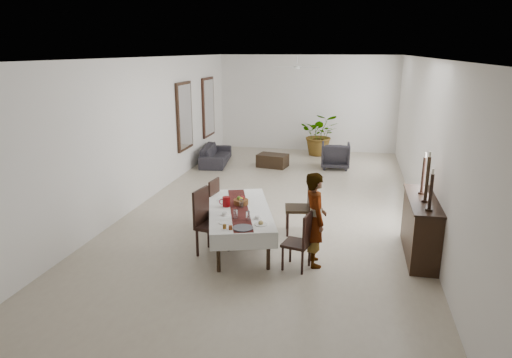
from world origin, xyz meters
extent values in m
cube|color=#B8AC93|center=(0.00, 0.00, 0.00)|extent=(6.00, 12.00, 0.00)
cube|color=silver|center=(0.00, 0.00, 3.20)|extent=(6.00, 12.00, 0.02)
cube|color=white|center=(0.00, 6.00, 1.60)|extent=(6.00, 0.02, 3.20)
cube|color=white|center=(0.00, -6.00, 1.60)|extent=(6.00, 0.02, 3.20)
cube|color=white|center=(-3.00, 0.00, 1.60)|extent=(0.02, 12.00, 3.20)
cube|color=white|center=(3.00, 0.00, 1.60)|extent=(0.02, 12.00, 3.20)
cube|color=black|center=(-0.28, -2.27, 0.64)|extent=(1.50, 2.30, 0.04)
cylinder|color=black|center=(-0.35, -3.35, 0.31)|extent=(0.08, 0.08, 0.62)
cylinder|color=black|center=(0.40, -3.11, 0.31)|extent=(0.08, 0.08, 0.62)
cylinder|color=black|center=(-0.97, -1.42, 0.31)|extent=(0.08, 0.08, 0.62)
cylinder|color=black|center=(-0.22, -1.18, 0.31)|extent=(0.08, 0.08, 0.62)
cube|color=white|center=(-0.28, -2.27, 0.67)|extent=(1.70, 2.51, 0.01)
cube|color=white|center=(-0.78, -2.43, 0.54)|extent=(0.71, 2.19, 0.27)
cube|color=white|center=(0.21, -2.11, 0.54)|extent=(0.71, 2.19, 0.27)
cube|color=silver|center=(0.06, -3.36, 0.54)|extent=(1.00, 0.33, 0.27)
cube|color=silver|center=(-0.63, -1.18, 0.54)|extent=(1.00, 0.33, 0.27)
cube|color=#551B18|center=(-0.28, -2.27, 0.68)|extent=(0.98, 2.21, 0.00)
cylinder|color=maroon|center=(-0.54, -2.21, 0.77)|extent=(0.17, 0.17, 0.18)
torus|color=maroon|center=(-0.61, -2.23, 0.77)|extent=(0.11, 0.05, 0.11)
cylinder|color=white|center=(-0.01, -2.79, 0.75)|extent=(0.06, 0.06, 0.15)
cylinder|color=silver|center=(-0.22, -2.76, 0.75)|extent=(0.06, 0.06, 0.15)
cylinder|color=white|center=(-0.26, -2.21, 0.75)|extent=(0.06, 0.06, 0.15)
cylinder|color=white|center=(0.13, -2.70, 0.70)|extent=(0.08, 0.08, 0.05)
cylinder|color=white|center=(0.13, -2.70, 0.68)|extent=(0.13, 0.13, 0.01)
cylinder|color=silver|center=(-0.44, -2.65, 0.70)|extent=(0.08, 0.08, 0.05)
cylinder|color=white|center=(-0.44, -2.65, 0.68)|extent=(0.13, 0.13, 0.01)
cylinder|color=white|center=(0.24, -2.94, 0.68)|extent=(0.21, 0.21, 0.01)
sphere|color=tan|center=(0.24, -2.94, 0.71)|extent=(0.08, 0.08, 0.08)
cylinder|color=white|center=(-0.33, -2.99, 0.68)|extent=(0.21, 0.21, 0.01)
cylinder|color=white|center=(-0.70, -1.89, 0.68)|extent=(0.21, 0.21, 0.01)
cylinder|color=#3D3D42|center=(0.00, -3.16, 0.69)|extent=(0.32, 0.32, 0.02)
cylinder|color=brown|center=(-0.18, -3.24, 0.71)|extent=(0.06, 0.06, 0.07)
cylinder|color=brown|center=(-0.28, -3.22, 0.71)|extent=(0.06, 0.06, 0.07)
cylinder|color=brown|center=(-0.31, -2.04, 0.72)|extent=(0.27, 0.27, 0.09)
sphere|color=maroon|center=(-0.29, -2.02, 0.79)|extent=(0.08, 0.08, 0.08)
sphere|color=olive|center=(-0.35, -2.03, 0.79)|extent=(0.07, 0.07, 0.07)
sphere|color=yellow|center=(-0.30, -2.09, 0.79)|extent=(0.07, 0.07, 0.07)
cube|color=black|center=(0.82, -2.98, 0.42)|extent=(0.48, 0.48, 0.05)
cylinder|color=black|center=(0.94, -3.17, 0.20)|extent=(0.05, 0.05, 0.39)
cylinder|color=black|center=(1.02, -2.85, 0.20)|extent=(0.05, 0.05, 0.39)
cylinder|color=black|center=(0.62, -3.10, 0.20)|extent=(0.05, 0.05, 0.39)
cylinder|color=black|center=(0.70, -2.78, 0.20)|extent=(0.05, 0.05, 0.39)
cube|color=black|center=(1.00, -3.02, 0.69)|extent=(0.13, 0.40, 0.51)
cube|color=black|center=(0.65, -1.52, 0.49)|extent=(0.54, 0.54, 0.05)
cylinder|color=black|center=(0.88, -1.67, 0.23)|extent=(0.05, 0.05, 0.46)
cylinder|color=black|center=(0.81, -1.30, 0.23)|extent=(0.05, 0.05, 0.46)
cylinder|color=black|center=(0.50, -1.74, 0.23)|extent=(0.05, 0.05, 0.46)
cylinder|color=black|center=(0.43, -1.36, 0.23)|extent=(0.05, 0.05, 0.46)
cube|color=black|center=(0.86, -1.48, 0.80)|extent=(0.12, 0.47, 0.59)
cube|color=black|center=(-0.63, -2.74, 0.50)|extent=(0.56, 0.56, 0.05)
cylinder|color=black|center=(-0.78, -2.51, 0.24)|extent=(0.06, 0.06, 0.47)
cylinder|color=black|center=(-0.86, -2.89, 0.24)|extent=(0.06, 0.06, 0.47)
cylinder|color=black|center=(-0.40, -2.58, 0.24)|extent=(0.06, 0.06, 0.47)
cylinder|color=black|center=(-0.47, -2.97, 0.24)|extent=(0.06, 0.06, 0.47)
cube|color=black|center=(-0.84, -2.70, 0.82)|extent=(0.13, 0.48, 0.61)
cube|color=black|center=(-0.78, -1.60, 0.43)|extent=(0.47, 0.47, 0.05)
cylinder|color=black|center=(-0.92, -1.40, 0.20)|extent=(0.05, 0.05, 0.40)
cylinder|color=black|center=(-0.97, -1.73, 0.20)|extent=(0.05, 0.05, 0.40)
cylinder|color=black|center=(-0.59, -1.46, 0.20)|extent=(0.05, 0.05, 0.40)
cylinder|color=black|center=(-0.64, -1.79, 0.20)|extent=(0.05, 0.05, 0.40)
cube|color=black|center=(-0.96, -1.57, 0.71)|extent=(0.10, 0.41, 0.52)
imported|color=#979AA0|center=(1.08, -2.77, 0.77)|extent=(0.53, 0.65, 1.54)
cube|color=black|center=(2.78, -2.07, 0.49)|extent=(0.43, 1.62, 0.97)
cube|color=black|center=(2.78, -2.07, 0.99)|extent=(0.48, 1.69, 0.03)
cylinder|color=black|center=(2.78, -2.66, 1.02)|extent=(0.11, 0.11, 0.03)
cylinder|color=black|center=(2.78, -2.66, 1.31)|extent=(0.05, 0.05, 0.54)
cylinder|color=white|center=(2.78, -2.66, 1.62)|extent=(0.04, 0.04, 0.09)
cylinder|color=black|center=(2.78, -2.23, 1.02)|extent=(0.11, 0.11, 0.03)
cylinder|color=black|center=(2.78, -2.23, 1.39)|extent=(0.05, 0.05, 0.70)
cylinder|color=silver|center=(2.78, -2.23, 1.79)|extent=(0.04, 0.04, 0.09)
cylinder|color=black|center=(2.78, -1.80, 1.02)|extent=(0.11, 0.11, 0.03)
cylinder|color=black|center=(2.78, -1.80, 1.34)|extent=(0.05, 0.05, 0.60)
cylinder|color=beige|center=(2.78, -1.80, 1.68)|extent=(0.04, 0.04, 0.09)
imported|color=#2B282D|center=(-2.48, 3.45, 0.27)|extent=(0.96, 1.93, 0.54)
imported|color=#29262B|center=(1.12, 3.64, 0.38)|extent=(0.84, 0.87, 0.75)
cube|color=black|center=(-0.70, 3.39, 0.19)|extent=(0.94, 0.72, 0.38)
imported|color=#265120|center=(0.53, 5.29, 0.69)|extent=(1.29, 1.14, 1.38)
cube|color=black|center=(-2.96, 2.20, 1.60)|extent=(0.06, 1.05, 1.85)
cube|color=white|center=(-2.92, 2.20, 1.60)|extent=(0.01, 0.90, 1.70)
cube|color=black|center=(-2.96, 4.30, 1.60)|extent=(0.06, 1.05, 1.85)
cube|color=white|center=(-2.92, 4.30, 1.60)|extent=(0.01, 0.90, 1.70)
cylinder|color=white|center=(0.00, 3.00, 3.10)|extent=(0.04, 0.04, 0.20)
cylinder|color=white|center=(0.00, 3.00, 2.90)|extent=(0.16, 0.16, 0.08)
cube|color=white|center=(0.00, 3.35, 2.90)|extent=(0.10, 0.55, 0.01)
cube|color=silver|center=(0.00, 2.65, 2.90)|extent=(0.10, 0.55, 0.01)
cube|color=silver|center=(0.35, 3.00, 2.90)|extent=(0.55, 0.10, 0.01)
cube|color=silver|center=(-0.35, 3.00, 2.90)|extent=(0.55, 0.10, 0.01)
camera|label=1|loc=(1.60, -9.57, 3.35)|focal=32.00mm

